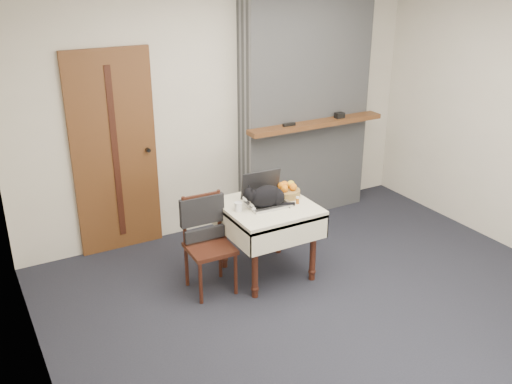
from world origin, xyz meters
TOP-DOWN VIEW (x-y plane):
  - ground at (0.00, 0.00)m, footprint 4.50×4.50m
  - room_shell at (0.00, 0.46)m, footprint 4.52×4.01m
  - door at (-1.20, 1.97)m, footprint 0.82×0.10m
  - chimney at (0.90, 1.85)m, footprint 1.62×0.48m
  - side_table at (-0.18, 0.79)m, footprint 0.78×0.78m
  - laptop at (-0.18, 0.84)m, footprint 0.39×0.34m
  - cat at (-0.22, 0.75)m, footprint 0.46×0.23m
  - cream_jar at (-0.47, 0.80)m, footprint 0.07×0.07m
  - pill_bottle at (0.06, 0.68)m, footprint 0.03×0.03m
  - fruit_basket at (0.07, 0.87)m, footprint 0.24×0.24m
  - desk_clutter at (0.02, 0.79)m, footprint 0.12×0.13m
  - chair at (-0.76, 0.87)m, footprint 0.40×0.39m

SIDE VIEW (x-z plane):
  - ground at x=0.00m, z-range 0.00..0.00m
  - chair at x=-0.76m, z-range 0.12..0.99m
  - side_table at x=-0.18m, z-range 0.24..0.94m
  - desk_clutter at x=0.02m, z-range 0.70..0.71m
  - pill_bottle at x=0.06m, z-range 0.70..0.77m
  - cream_jar at x=-0.47m, z-range 0.70..0.78m
  - fruit_basket at x=0.07m, z-range 0.69..0.82m
  - laptop at x=-0.18m, z-range 0.63..0.91m
  - cat at x=-0.22m, z-range 0.68..0.91m
  - door at x=-1.20m, z-range 0.00..2.00m
  - chimney at x=0.90m, z-range 0.00..2.60m
  - room_shell at x=0.00m, z-range 0.46..3.07m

